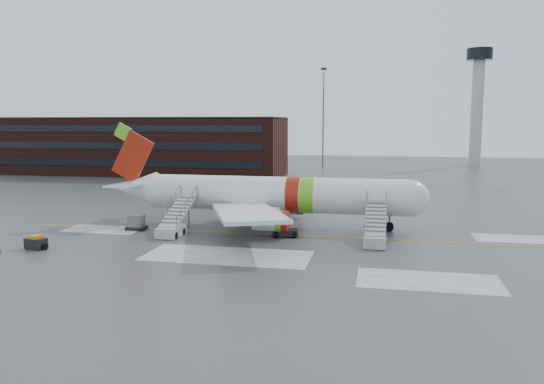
% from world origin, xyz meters
% --- Properties ---
extents(ground, '(260.00, 260.00, 0.00)m').
position_xyz_m(ground, '(0.00, 0.00, 0.00)').
color(ground, '#494C4F').
rests_on(ground, ground).
extents(airliner, '(35.03, 32.97, 11.18)m').
position_xyz_m(airliner, '(-5.53, 3.41, 3.42)').
color(airliner, white).
rests_on(airliner, ground).
extents(airstair_fwd, '(2.05, 7.70, 3.48)m').
position_xyz_m(airstair_fwd, '(6.08, -3.12, 1.06)').
color(airstair_fwd, '#A5A8AC').
rests_on(airstair_fwd, ground).
extents(airstair_aft, '(2.05, 7.70, 3.48)m').
position_xyz_m(airstair_aft, '(-13.65, -3.12, 1.06)').
color(airstair_aft, '#BABCC2').
rests_on(airstair_aft, ground).
extents(pushback_tug, '(2.70, 2.25, 1.41)m').
position_xyz_m(pushback_tug, '(-2.82, -1.52, 0.62)').
color(pushback_tug, black).
rests_on(pushback_tug, ground).
extents(uld_container, '(1.93, 1.49, 1.58)m').
position_xyz_m(uld_container, '(-18.45, -1.49, 0.74)').
color(uld_container, black).
rests_on(uld_container, ground).
extents(baggage_tractor, '(2.44, 1.44, 1.22)m').
position_xyz_m(baggage_tractor, '(-23.41, -11.08, 0.52)').
color(baggage_tractor, black).
rests_on(baggage_tractor, ground).
extents(terminal_building, '(62.00, 16.11, 12.30)m').
position_xyz_m(terminal_building, '(-45.00, 54.98, 6.20)').
color(terminal_building, '#3F1E16').
rests_on(terminal_building, ground).
extents(control_tower, '(6.40, 6.40, 30.00)m').
position_xyz_m(control_tower, '(30.00, 95.00, 18.75)').
color(control_tower, '#B2B5BA').
rests_on(control_tower, ground).
extents(light_mast_far_n, '(1.20, 1.20, 24.25)m').
position_xyz_m(light_mast_far_n, '(-8.00, 78.00, 13.84)').
color(light_mast_far_n, '#595B60').
rests_on(light_mast_far_n, ground).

